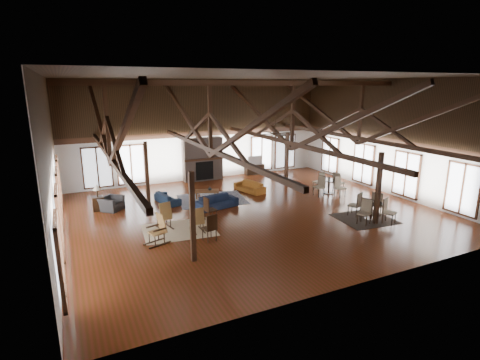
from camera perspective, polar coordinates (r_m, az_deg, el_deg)
name	(u,v)px	position (r m, az deg, el deg)	size (l,w,h in m)	color
floor	(253,212)	(17.23, 1.94, -4.93)	(16.00, 16.00, 0.00)	#562112
ceiling	(254,77)	(16.28, 2.12, 15.44)	(16.00, 14.00, 0.02)	black
wall_back	(200,131)	(22.87, -6.11, 7.50)	(16.00, 0.02, 6.00)	white
wall_front	(370,185)	(10.89, 19.17, -0.71)	(16.00, 0.02, 6.00)	white
wall_left	(51,163)	(14.70, -26.91, 2.27)	(0.02, 14.00, 6.00)	white
wall_right	(388,137)	(21.35, 21.60, 6.10)	(0.02, 14.00, 6.00)	white
roof_truss	(253,124)	(16.35, 2.06, 8.52)	(15.60, 14.07, 3.14)	black
post_grid	(253,180)	(16.79, 1.99, -0.01)	(8.16, 7.16, 3.05)	black
fireplace	(203,159)	(22.83, -5.72, 3.15)	(2.50, 0.69, 2.60)	#756259
ceiling_fan	(275,133)	(15.76, 5.36, 7.17)	(1.60, 1.60, 0.75)	black
sofa_navy_front	(217,202)	(17.79, -3.54, -3.34)	(2.00, 0.78, 0.58)	#15203A
sofa_navy_left	(167,198)	(18.84, -11.00, -2.71)	(0.66, 1.69, 0.49)	#132136
sofa_orange	(250,187)	(20.45, 1.47, -1.01)	(0.74, 1.88, 0.55)	#90541B
coffee_table	(207,191)	(19.13, -5.04, -1.75)	(1.34, 0.99, 0.46)	brown
vase	(210,188)	(19.11, -4.61, -1.28)	(0.19, 0.19, 0.20)	#B2B2B2
armchair	(111,203)	(18.44, -19.00, -3.40)	(0.97, 0.85, 0.63)	#272729
side_table_lamp	(98,200)	(18.58, -20.84, -2.92)	(0.49, 0.49, 1.26)	black
rocking_chair_a	(165,216)	(15.47, -11.41, -5.42)	(0.62, 0.94, 1.12)	olive
rocking_chair_b	(198,221)	(14.92, -6.43, -6.18)	(0.45, 0.79, 1.01)	olive
rocking_chair_c	(159,229)	(14.12, -12.26, -7.35)	(0.99, 0.71, 1.15)	olive
side_chair_a	(209,207)	(15.98, -4.82, -4.18)	(0.51, 0.51, 1.07)	black
side_chair_b	(211,226)	(13.96, -4.49, -6.96)	(0.53, 0.53, 1.07)	black
cafe_table_near	(372,208)	(17.14, 19.41, -3.99)	(2.05, 2.05, 1.07)	black
cafe_table_far	(329,184)	(20.57, 13.40, -0.59)	(2.06, 2.06, 1.05)	black
cup_near	(372,202)	(17.01, 19.49, -3.13)	(0.13, 0.13, 0.10)	#B2B2B2
cup_far	(329,178)	(20.57, 13.42, 0.23)	(0.13, 0.13, 0.11)	#B2B2B2
tv_console	(254,169)	(24.51, 2.21, 1.66)	(1.27, 0.48, 0.64)	black
television	(254,160)	(24.38, 2.20, 3.06)	(1.01, 0.13, 0.58)	#B2B2B2
rug_tan	(179,230)	(15.37, -9.26, -7.54)	(2.80, 2.20, 0.01)	#CCAC8E
rug_navy	(212,199)	(19.16, -4.30, -2.95)	(3.32, 2.49, 0.01)	#1A2249
rug_dark	(364,219)	(17.28, 18.44, -5.61)	(2.30, 2.09, 0.01)	black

